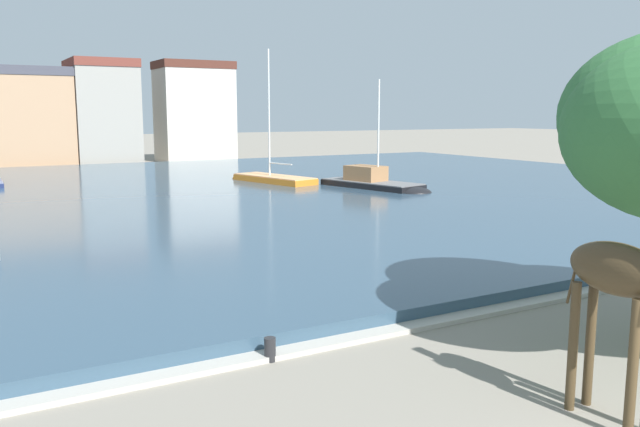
# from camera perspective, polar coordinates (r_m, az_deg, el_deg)

# --- Properties ---
(harbor_water) EXTENTS (79.03, 49.50, 0.41)m
(harbor_water) POSITION_cam_1_polar(r_m,az_deg,el_deg) (38.15, -15.65, 1.21)
(harbor_water) COLOR #334C60
(harbor_water) RESTS_ON ground
(quay_edge_coping) EXTENTS (79.03, 0.50, 0.12)m
(quay_edge_coping) POSITION_cam_1_polar(r_m,az_deg,el_deg) (15.60, 7.49, -9.94)
(quay_edge_coping) COLOR #ADA89E
(quay_edge_coping) RESTS_ON ground
(giraffe_statue) EXTENTS (0.69, 2.80, 4.88)m
(giraffe_statue) POSITION_cam_1_polar(r_m,az_deg,el_deg) (11.43, 25.09, -5.02)
(giraffe_statue) COLOR #42331E
(giraffe_statue) RESTS_ON ground
(sailboat_black) EXTENTS (4.05, 8.15, 7.05)m
(sailboat_black) POSITION_cam_1_polar(r_m,az_deg,el_deg) (40.54, 5.05, 2.46)
(sailboat_black) COLOR black
(sailboat_black) RESTS_ON ground
(sailboat_orange) EXTENTS (3.71, 7.73, 9.20)m
(sailboat_orange) POSITION_cam_1_polar(r_m,az_deg,el_deg) (44.42, -4.57, 2.88)
(sailboat_orange) COLOR orange
(sailboat_orange) RESTS_ON ground
(mooring_bollard) EXTENTS (0.24, 0.24, 0.50)m
(mooring_bollard) POSITION_cam_1_polar(r_m,az_deg,el_deg) (13.68, -4.41, -11.79)
(mooring_bollard) COLOR #232326
(mooring_bollard) RESTS_ON ground
(townhouse_wide_warehouse) EXTENTS (8.93, 6.10, 9.09)m
(townhouse_wide_warehouse) POSITION_cam_1_polar(r_m,az_deg,el_deg) (65.66, -24.79, 7.61)
(townhouse_wide_warehouse) COLOR tan
(townhouse_wide_warehouse) RESTS_ON ground
(townhouse_end_terrace) EXTENTS (5.96, 7.38, 10.03)m
(townhouse_end_terrace) POSITION_cam_1_polar(r_m,az_deg,el_deg) (67.06, -18.50, 8.38)
(townhouse_end_terrace) COLOR gray
(townhouse_end_terrace) RESTS_ON ground
(townhouse_corner_house) EXTENTS (7.53, 5.24, 10.24)m
(townhouse_corner_house) POSITION_cam_1_polar(r_m,az_deg,el_deg) (69.76, -10.93, 8.76)
(townhouse_corner_house) COLOR beige
(townhouse_corner_house) RESTS_ON ground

